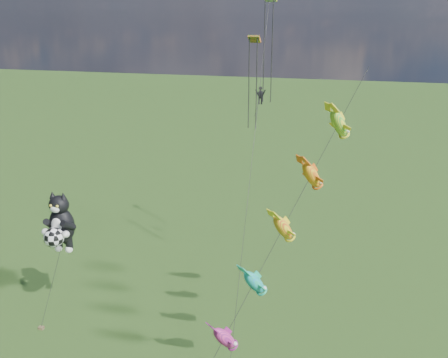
# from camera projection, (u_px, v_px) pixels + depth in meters

# --- Properties ---
(cat_kite_rig) EXTENTS (2.43, 4.08, 10.41)m
(cat_kite_rig) POSITION_uv_depth(u_px,v_px,m) (59.00, 224.00, 38.00)
(cat_kite_rig) COLOR brown
(cat_kite_rig) RESTS_ON ground
(fish_windsock_rig) EXTENTS (9.82, 12.73, 20.12)m
(fish_windsock_rig) POSITION_uv_depth(u_px,v_px,m) (283.00, 229.00, 29.13)
(fish_windsock_rig) COLOR brown
(fish_windsock_rig) RESTS_ON ground
(parafoil_rig) EXTENTS (1.81, 17.52, 24.96)m
(parafoil_rig) POSITION_uv_depth(u_px,v_px,m) (260.00, 80.00, 38.76)
(parafoil_rig) COLOR brown
(parafoil_rig) RESTS_ON ground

